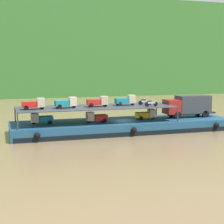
# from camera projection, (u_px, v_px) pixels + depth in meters

# --- Properties ---
(ground_plane) EXTENTS (400.00, 400.00, 0.00)m
(ground_plane) POSITION_uv_depth(u_px,v_px,m) (123.00, 131.00, 48.15)
(ground_plane) COLOR olive
(hillside_far_bank) EXTENTS (133.58, 37.59, 29.60)m
(hillside_far_bank) POSITION_uv_depth(u_px,v_px,m) (49.00, 42.00, 114.95)
(hillside_far_bank) COLOR #387533
(hillside_far_bank) RESTS_ON ground
(cargo_barge) EXTENTS (29.72, 8.17, 1.50)m
(cargo_barge) POSITION_uv_depth(u_px,v_px,m) (123.00, 126.00, 48.03)
(cargo_barge) COLOR navy
(cargo_barge) RESTS_ON ground
(covered_lorry) EXTENTS (7.88, 2.39, 3.10)m
(covered_lorry) POSITION_uv_depth(u_px,v_px,m) (188.00, 105.00, 50.84)
(covered_lorry) COLOR maroon
(covered_lorry) RESTS_ON cargo_barge
(cargo_rack) EXTENTS (20.52, 6.78, 2.00)m
(cargo_rack) POSITION_uv_depth(u_px,v_px,m) (96.00, 107.00, 46.58)
(cargo_rack) COLOR #383D47
(cargo_rack) RESTS_ON cargo_barge
(mini_truck_lower_stern) EXTENTS (2.76, 1.24, 1.38)m
(mini_truck_lower_stern) POSITION_uv_depth(u_px,v_px,m) (42.00, 119.00, 44.87)
(mini_truck_lower_stern) COLOR teal
(mini_truck_lower_stern) RESTS_ON cargo_barge
(mini_truck_lower_aft) EXTENTS (2.77, 1.26, 1.38)m
(mini_truck_lower_aft) POSITION_uv_depth(u_px,v_px,m) (96.00, 117.00, 46.16)
(mini_truck_lower_aft) COLOR red
(mini_truck_lower_aft) RESTS_ON cargo_barge
(mini_truck_lower_mid) EXTENTS (2.75, 1.22, 1.38)m
(mini_truck_lower_mid) POSITION_uv_depth(u_px,v_px,m) (146.00, 114.00, 48.85)
(mini_truck_lower_mid) COLOR gold
(mini_truck_lower_mid) RESTS_ON cargo_barge
(mini_truck_upper_stern) EXTENTS (2.77, 1.24, 1.38)m
(mini_truck_upper_stern) POSITION_uv_depth(u_px,v_px,m) (34.00, 104.00, 43.40)
(mini_truck_upper_stern) COLOR red
(mini_truck_upper_stern) RESTS_ON cargo_rack
(mini_truck_upper_mid) EXTENTS (2.79, 1.30, 1.38)m
(mini_truck_upper_mid) POSITION_uv_depth(u_px,v_px,m) (66.00, 103.00, 44.78)
(mini_truck_upper_mid) COLOR teal
(mini_truck_upper_mid) RESTS_ON cargo_rack
(mini_truck_upper_fore) EXTENTS (2.80, 1.30, 1.38)m
(mini_truck_upper_fore) POSITION_uv_depth(u_px,v_px,m) (98.00, 102.00, 46.24)
(mini_truck_upper_fore) COLOR red
(mini_truck_upper_fore) RESTS_ON cargo_rack
(mini_truck_upper_bow) EXTENTS (2.76, 1.23, 1.38)m
(mini_truck_upper_bow) POSITION_uv_depth(u_px,v_px,m) (126.00, 100.00, 48.06)
(mini_truck_upper_bow) COLOR teal
(mini_truck_upper_bow) RESTS_ON cargo_rack
(motorcycle_upper_port) EXTENTS (1.90, 0.55, 0.87)m
(motorcycle_upper_port) POSITION_uv_depth(u_px,v_px,m) (151.00, 103.00, 46.66)
(motorcycle_upper_port) COLOR black
(motorcycle_upper_port) RESTS_ON cargo_rack
(motorcycle_upper_centre) EXTENTS (1.89, 0.55, 0.87)m
(motorcycle_upper_centre) POSITION_uv_depth(u_px,v_px,m) (145.00, 102.00, 48.59)
(motorcycle_upper_centre) COLOR black
(motorcycle_upper_centre) RESTS_ON cargo_rack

